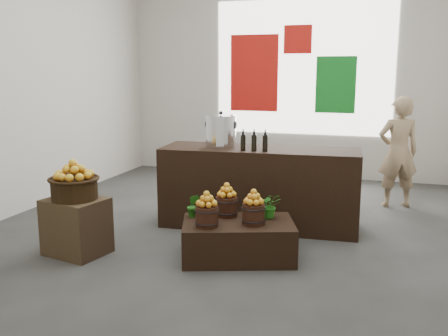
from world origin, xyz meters
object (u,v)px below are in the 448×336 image
(wicker_basket, at_px, (74,189))
(display_table, at_px, (238,240))
(shopper, at_px, (398,152))
(stock_pot_left, at_px, (221,132))
(counter, at_px, (259,187))
(crate, at_px, (77,226))

(wicker_basket, distance_m, display_table, 1.82)
(wicker_basket, height_order, shopper, shopper)
(wicker_basket, relative_size, display_table, 0.42)
(stock_pot_left, bearing_deg, counter, 4.55)
(crate, height_order, stock_pot_left, stock_pot_left)
(display_table, bearing_deg, crate, 174.06)
(crate, bearing_deg, counter, 43.75)
(wicker_basket, height_order, counter, counter)
(stock_pot_left, bearing_deg, wicker_basket, -126.67)
(crate, distance_m, wicker_basket, 0.41)
(wicker_basket, relative_size, counter, 0.20)
(crate, relative_size, wicker_basket, 1.25)
(counter, relative_size, shopper, 1.53)
(wicker_basket, xyz_separation_m, shopper, (3.31, 3.07, 0.08))
(crate, height_order, shopper, shopper)
(counter, relative_size, stock_pot_left, 6.47)
(stock_pot_left, distance_m, shopper, 2.69)
(shopper, bearing_deg, crate, 24.00)
(counter, distance_m, stock_pot_left, 0.85)
(shopper, bearing_deg, counter, 23.10)
(display_table, relative_size, shopper, 0.72)
(display_table, relative_size, counter, 0.47)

